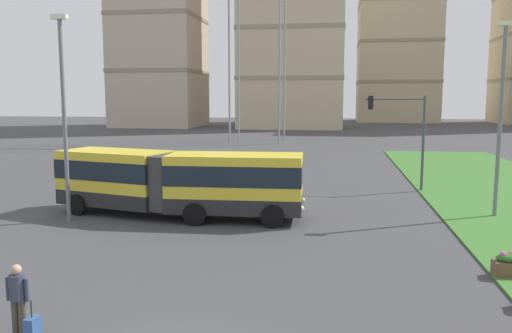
# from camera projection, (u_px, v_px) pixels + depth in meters

# --- Properties ---
(articulated_bus) EXTENTS (12.03, 4.04, 3.00)m
(articulated_bus) POSITION_uv_depth(u_px,v_px,m) (177.00, 182.00, 24.06)
(articulated_bus) COLOR yellow
(articulated_bus) RESTS_ON ground
(car_silver_hatch) EXTENTS (4.52, 2.27, 1.58)m
(car_silver_hatch) POSITION_uv_depth(u_px,v_px,m) (171.00, 180.00, 30.05)
(car_silver_hatch) COLOR #B7BABF
(car_silver_hatch) RESTS_ON ground
(pedestrian_crossing) EXTENTS (0.58, 0.36, 1.74)m
(pedestrian_crossing) POSITION_uv_depth(u_px,v_px,m) (18.00, 295.00, 11.95)
(pedestrian_crossing) COLOR #4C4238
(pedestrian_crossing) RESTS_ON ground
(rolling_suitcase) EXTENTS (0.25, 0.37, 0.97)m
(rolling_suitcase) POSITION_uv_depth(u_px,v_px,m) (32.00, 329.00, 11.77)
(rolling_suitcase) COLOR #335693
(rolling_suitcase) RESTS_ON ground
(flower_planter_2) EXTENTS (1.10, 0.56, 0.74)m
(flower_planter_2) POSITION_uv_depth(u_px,v_px,m) (512.00, 264.00, 15.97)
(flower_planter_2) COLOR brown
(flower_planter_2) RESTS_ON grass_median
(traffic_light_far_right) EXTENTS (3.47, 0.28, 5.62)m
(traffic_light_far_right) POSITION_uv_depth(u_px,v_px,m) (404.00, 126.00, 30.44)
(traffic_light_far_right) COLOR #474C51
(traffic_light_far_right) RESTS_ON ground
(streetlight_left) EXTENTS (0.70, 0.28, 9.08)m
(streetlight_left) POSITION_uv_depth(u_px,v_px,m) (64.00, 110.00, 22.84)
(streetlight_left) COLOR slate
(streetlight_left) RESTS_ON ground
(streetlight_median) EXTENTS (0.70, 0.28, 8.89)m
(streetlight_median) POSITION_uv_depth(u_px,v_px,m) (501.00, 112.00, 23.47)
(streetlight_median) COLOR slate
(streetlight_median) RESTS_ON ground
(apartment_tower_centre) EXTENTS (17.54, 16.51, 42.92)m
(apartment_tower_centre) POSITION_uv_depth(u_px,v_px,m) (398.00, 26.00, 116.36)
(apartment_tower_centre) COLOR beige
(apartment_tower_centre) RESTS_ON ground
(transmission_pylon) EXTENTS (9.00, 6.24, 30.96)m
(transmission_pylon) POSITION_uv_depth(u_px,v_px,m) (258.00, 3.00, 63.04)
(transmission_pylon) COLOR gray
(transmission_pylon) RESTS_ON ground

